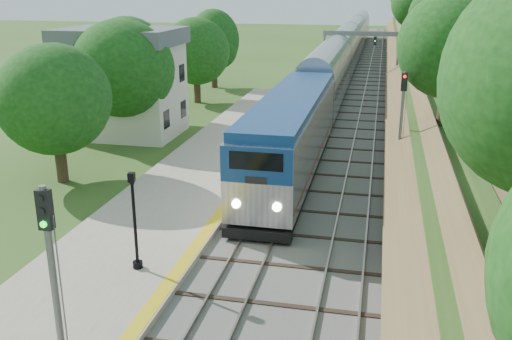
% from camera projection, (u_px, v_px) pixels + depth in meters
% --- Properties ---
extents(trackbed, '(9.50, 170.00, 0.28)m').
position_uv_depth(trackbed, '(356.00, 80.00, 68.62)').
color(trackbed, '#4C4944').
rests_on(trackbed, ground).
extents(platform, '(6.40, 68.00, 0.38)m').
position_uv_depth(platform, '(171.00, 207.00, 29.19)').
color(platform, gray).
rests_on(platform, ground).
extents(yellow_stripe, '(0.55, 68.00, 0.01)m').
position_uv_depth(yellow_stripe, '(224.00, 207.00, 28.55)').
color(yellow_stripe, gold).
rests_on(yellow_stripe, platform).
extents(embankment, '(10.64, 170.00, 11.70)m').
position_uv_depth(embankment, '(430.00, 66.00, 66.33)').
color(embankment, brown).
rests_on(embankment, ground).
extents(station_building, '(8.60, 6.60, 8.00)m').
position_uv_depth(station_building, '(123.00, 82.00, 42.78)').
color(station_building, beige).
rests_on(station_building, ground).
extents(signal_gantry, '(8.40, 0.38, 6.20)m').
position_uv_depth(signal_gantry, '(361.00, 44.00, 62.40)').
color(signal_gantry, slate).
rests_on(signal_gantry, ground).
extents(trees_behind_platform, '(7.82, 53.32, 7.21)m').
position_uv_depth(trees_behind_platform, '(99.00, 101.00, 33.40)').
color(trees_behind_platform, '#332316').
rests_on(trees_behind_platform, ground).
extents(train, '(3.20, 106.50, 4.71)m').
position_uv_depth(train, '(343.00, 55.00, 72.91)').
color(train, black).
rests_on(train, trackbed).
extents(lamppost_far, '(0.39, 0.39, 3.95)m').
position_uv_depth(lamppost_far, '(135.00, 227.00, 21.94)').
color(lamppost_far, black).
rests_on(lamppost_far, platform).
extents(signal_platform, '(0.35, 0.28, 6.03)m').
position_uv_depth(signal_platform, '(53.00, 272.00, 14.43)').
color(signal_platform, slate).
rests_on(signal_platform, platform).
extents(signal_farside, '(0.34, 0.27, 6.29)m').
position_uv_depth(signal_farside, '(402.00, 114.00, 32.65)').
color(signal_farside, slate).
rests_on(signal_farside, ground).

